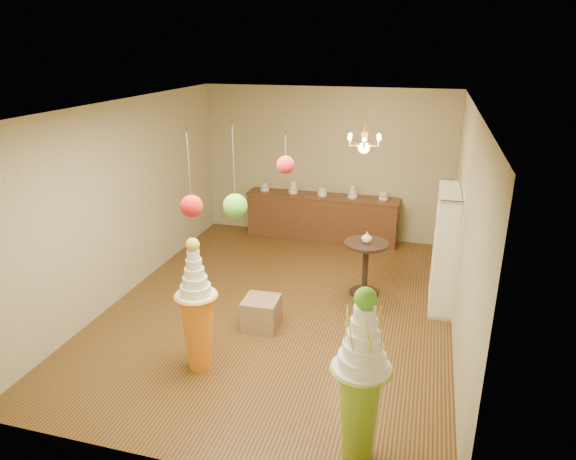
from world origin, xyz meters
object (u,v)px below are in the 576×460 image
(sideboard, at_px, (322,217))
(round_table, at_px, (366,261))
(pedestal_orange, at_px, (198,320))
(pedestal_green, at_px, (360,391))

(sideboard, xyz_separation_m, round_table, (1.17, -2.21, 0.09))
(pedestal_orange, relative_size, round_table, 1.93)
(round_table, bearing_deg, pedestal_green, -83.62)
(pedestal_orange, bearing_deg, sideboard, 83.65)
(pedestal_green, height_order, sideboard, pedestal_green)
(pedestal_green, bearing_deg, sideboard, 105.33)
(sideboard, relative_size, round_table, 3.45)
(round_table, bearing_deg, pedestal_orange, -124.03)
(pedestal_orange, bearing_deg, pedestal_green, -24.38)
(pedestal_green, relative_size, round_table, 2.06)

